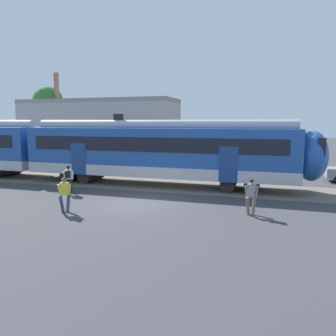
# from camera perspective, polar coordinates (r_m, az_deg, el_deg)

# --- Properties ---
(ground_plane) EXTENTS (160.00, 160.00, 0.00)m
(ground_plane) POSITION_cam_1_polar(r_m,az_deg,el_deg) (17.08, -5.78, -6.24)
(ground_plane) COLOR #38383D
(track_bed) EXTENTS (80.00, 4.40, 0.01)m
(track_bed) POSITION_cam_1_polar(r_m,az_deg,el_deg) (27.68, -24.12, -1.38)
(track_bed) COLOR #605951
(track_bed) RESTS_ON ground
(pedestrian_white) EXTENTS (0.52, 0.71, 1.67)m
(pedestrian_white) POSITION_cam_1_polar(r_m,az_deg,el_deg) (20.13, -16.95, -1.49)
(pedestrian_white) COLOR #28282D
(pedestrian_white) RESTS_ON ground
(pedestrian_yellow) EXTENTS (0.54, 0.66, 1.67)m
(pedestrian_yellow) POSITION_cam_1_polar(r_m,az_deg,el_deg) (16.01, -17.55, -3.92)
(pedestrian_yellow) COLOR navy
(pedestrian_yellow) RESTS_ON ground
(pedestrian_grey) EXTENTS (0.63, 0.59, 1.67)m
(pedestrian_grey) POSITION_cam_1_polar(r_m,az_deg,el_deg) (15.31, 14.29, -4.43)
(pedestrian_grey) COLOR #6B6051
(pedestrian_grey) RESTS_ON ground
(background_building) EXTENTS (15.81, 5.00, 9.20)m
(background_building) POSITION_cam_1_polar(r_m,az_deg,el_deg) (34.03, -11.97, 6.21)
(background_building) COLOR #B2A899
(background_building) RESTS_ON ground
(street_tree_left) EXTENTS (3.17, 3.17, 7.97)m
(street_tree_left) POSITION_cam_1_polar(r_m,az_deg,el_deg) (37.99, -20.16, 10.78)
(street_tree_left) COLOR brown
(street_tree_left) RESTS_ON ground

